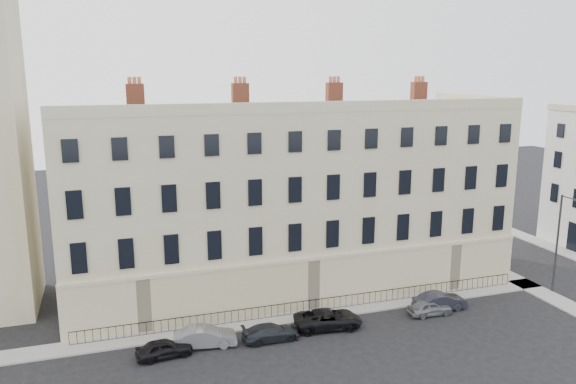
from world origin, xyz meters
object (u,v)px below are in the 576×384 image
object	(u,v)px
car_a	(164,348)
car_e	(430,308)
car_d	(328,319)
car_c	(271,332)
car_f	(440,301)
car_b	(205,337)
streetlamp	(559,240)

from	to	relation	value
car_a	car_e	bearing A→B (deg)	-95.11
car_d	car_e	xyz separation A→B (m)	(8.07, -0.35, -0.10)
car_a	car_c	world-z (taller)	car_a
car_f	car_b	bearing A→B (deg)	91.20
car_a	streetlamp	world-z (taller)	streetlamp
car_d	car_b	bearing A→B (deg)	96.88
car_d	car_e	bearing A→B (deg)	-85.64
streetlamp	car_b	bearing A→B (deg)	179.90
car_a	car_b	xyz separation A→B (m)	(2.75, 0.62, 0.07)
car_b	streetlamp	bearing A→B (deg)	-81.75
car_d	car_f	distance (m)	9.32
streetlamp	car_f	bearing A→B (deg)	179.39
car_c	car_f	distance (m)	13.74
car_a	car_d	bearing A→B (deg)	-92.82
car_d	car_f	size ratio (longest dim) A/B	1.17
car_b	car_c	xyz separation A→B (m)	(4.38, -0.51, -0.11)
car_b	car_f	world-z (taller)	car_f
car_e	car_c	bearing A→B (deg)	91.81
car_c	car_e	distance (m)	12.48
car_a	car_b	size ratio (longest dim) A/B	0.87
car_e	streetlamp	distance (m)	12.70
car_a	car_f	distance (m)	20.87
car_c	car_e	world-z (taller)	car_c
car_c	car_d	xyz separation A→B (m)	(4.40, 0.52, 0.10)
car_d	streetlamp	distance (m)	20.48
car_b	streetlamp	distance (m)	29.16
car_b	car_e	bearing A→B (deg)	-83.26
car_f	car_d	bearing A→B (deg)	91.77
car_c	car_f	bearing A→B (deg)	-87.00
car_c	car_e	size ratio (longest dim) A/B	1.18
car_e	streetlamp	size ratio (longest dim) A/B	0.41
car_b	car_c	distance (m)	4.42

